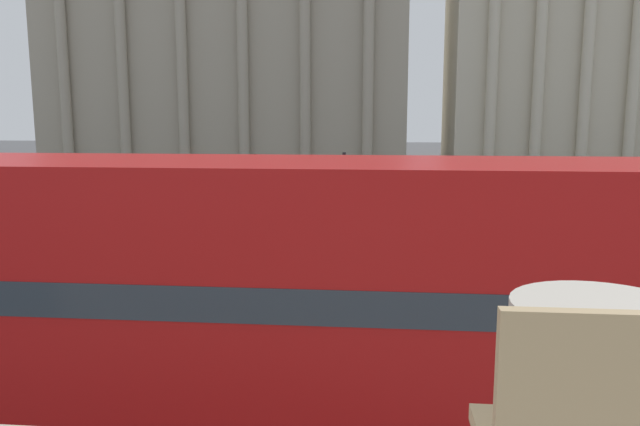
% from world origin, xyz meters
% --- Properties ---
extents(double_decker_bus, '(11.10, 2.70, 4.16)m').
position_xyz_m(double_decker_bus, '(-0.91, 5.93, 2.33)').
color(double_decker_bus, black).
rests_on(double_decker_bus, ground_plane).
extents(cafe_dining_table, '(0.60, 0.60, 0.73)m').
position_xyz_m(cafe_dining_table, '(1.26, -0.35, 3.98)').
color(cafe_dining_table, '#2D2D30').
rests_on(cafe_dining_table, cafe_floor_slab).
extents(plaza_building_left, '(33.34, 15.05, 20.67)m').
position_xyz_m(plaza_building_left, '(-13.61, 57.47, 10.33)').
color(plaza_building_left, '#A39984').
rests_on(plaza_building_left, ground_plane).
extents(plaza_building_right, '(28.41, 12.58, 22.12)m').
position_xyz_m(plaza_building_right, '(20.67, 56.60, 11.05)').
color(plaza_building_right, beige).
rests_on(plaza_building_right, ground_plane).
extents(traffic_light_near, '(0.42, 0.24, 3.40)m').
position_xyz_m(traffic_light_near, '(2.36, 10.17, 2.24)').
color(traffic_light_near, black).
rests_on(traffic_light_near, ground_plane).
extents(traffic_light_mid, '(0.42, 0.24, 3.46)m').
position_xyz_m(traffic_light_mid, '(-0.60, 18.77, 2.28)').
color(traffic_light_mid, black).
rests_on(traffic_light_mid, ground_plane).
extents(car_black, '(4.20, 1.93, 1.35)m').
position_xyz_m(car_black, '(4.07, 15.40, 0.70)').
color(car_black, black).
rests_on(car_black, ground_plane).
extents(pedestrian_yellow, '(0.32, 0.32, 1.83)m').
position_xyz_m(pedestrian_yellow, '(-2.74, 14.63, 1.06)').
color(pedestrian_yellow, '#282B33').
rests_on(pedestrian_yellow, ground_plane).
extents(pedestrian_red, '(0.32, 0.32, 1.74)m').
position_xyz_m(pedestrian_red, '(0.18, 13.37, 1.00)').
color(pedestrian_red, '#282B33').
rests_on(pedestrian_red, ground_plane).
extents(pedestrian_black, '(0.32, 0.32, 1.62)m').
position_xyz_m(pedestrian_black, '(-4.15, 14.02, 0.93)').
color(pedestrian_black, '#282B33').
rests_on(pedestrian_black, ground_plane).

